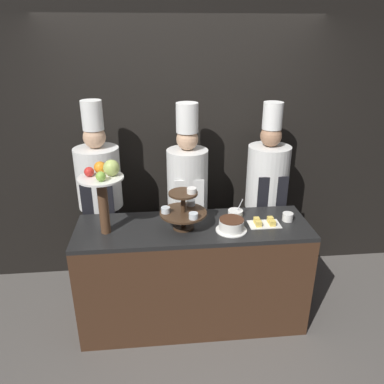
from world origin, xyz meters
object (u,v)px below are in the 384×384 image
tiered_stand (184,209)px  serving_bowl_far (235,213)px  chef_center_right (266,192)px  chef_left (101,196)px  cake_round (231,225)px  chef_center_left (188,194)px  cup_white (288,217)px  cake_square_tray (264,223)px  fruit_pedestal (104,184)px

tiered_stand → serving_bowl_far: 0.49m
tiered_stand → chef_center_right: (0.82, 0.54, -0.12)m
chef_left → chef_center_right: chef_left is taller
cake_round → chef_center_left: (-0.29, 0.62, 0.01)m
cup_white → cake_square_tray: (-0.21, -0.05, -0.01)m
serving_bowl_far → chef_left: size_ratio=0.08×
serving_bowl_far → chef_left: (-1.15, 0.37, 0.04)m
serving_bowl_far → chef_center_right: bearing=45.1°
tiered_stand → chef_left: chef_left is taller
cake_round → chef_center_left: size_ratio=0.13×
cake_round → chef_left: chef_left is taller
tiered_stand → chef_left: 0.89m
fruit_pedestal → chef_left: chef_left is taller
cup_white → cake_square_tray: cup_white is taller
chef_left → serving_bowl_far: bearing=-17.9°
chef_center_left → chef_center_right: bearing=-0.0°
cup_white → chef_left: 1.63m
tiered_stand → cake_round: bearing=-12.4°
chef_left → cake_round: bearing=-30.0°
cup_white → cake_square_tray: bearing=-165.7°
cake_round → cake_square_tray: cake_round is taller
fruit_pedestal → cake_square_tray: 1.29m
cup_white → chef_center_left: bearing=147.5°
cake_round → chef_left: 1.23m
cake_square_tray → serving_bowl_far: bearing=138.2°
tiered_stand → chef_left: (-0.70, 0.54, -0.09)m
tiered_stand → cake_square_tray: (0.64, -0.01, -0.14)m
serving_bowl_far → chef_left: chef_left is taller
cake_square_tray → serving_bowl_far: size_ratio=1.63×
cake_square_tray → serving_bowl_far: 0.27m
tiered_stand → cup_white: (0.85, 0.04, -0.13)m
cup_white → chef_center_right: chef_center_right is taller
cup_white → chef_center_right: bearing=94.3°
fruit_pedestal → chef_left: bearing=102.5°
chef_center_left → fruit_pedestal: bearing=-141.1°
chef_center_right → cup_white: bearing=-85.7°
tiered_stand → serving_bowl_far: tiered_stand is taller
chef_left → cake_square_tray: bearing=-22.1°
cup_white → fruit_pedestal: bearing=-178.4°
cake_round → chef_center_left: chef_center_left is taller
fruit_pedestal → chef_center_right: chef_center_right is taller
fruit_pedestal → chef_center_right: 1.54m
cake_square_tray → serving_bowl_far: (-0.20, 0.18, 0.01)m
chef_left → tiered_stand: bearing=-37.3°
cup_white → chef_center_left: (-0.78, 0.49, 0.02)m
tiered_stand → chef_center_right: size_ratio=0.20×
fruit_pedestal → cake_round: fruit_pedestal is taller
tiered_stand → cake_square_tray: 0.66m
chef_left → chef_center_right: (1.52, -0.00, -0.03)m
cake_square_tray → chef_center_right: bearing=72.6°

